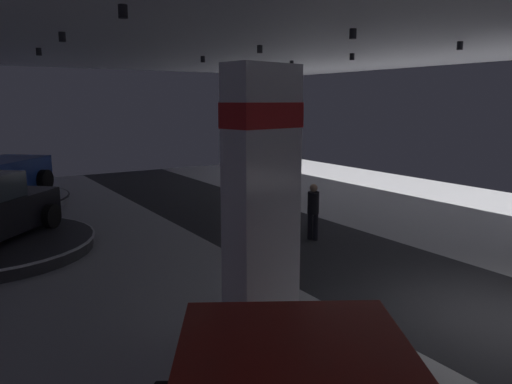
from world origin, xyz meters
TOP-DOWN VIEW (x-y plane):
  - ground at (0.00, 0.00)m, footprint 24.00×44.00m
  - brand_sign_pylon at (-4.25, 1.42)m, footprint 1.36×0.86m
  - visitor_walking_near at (-1.31, 6.81)m, footprint 0.32×0.32m
  - visitor_walking_far at (0.36, 5.92)m, footprint 0.32×0.32m

SIDE VIEW (x-z plane):
  - ground at x=0.00m, z-range -0.05..0.00m
  - visitor_walking_near at x=-1.31m, z-range 0.11..1.70m
  - visitor_walking_far at x=0.36m, z-range 0.11..1.70m
  - brand_sign_pylon at x=-4.25m, z-range 0.07..4.43m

